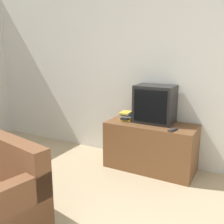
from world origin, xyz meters
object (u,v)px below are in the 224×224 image
Objects in this scene: book_stack at (127,116)px; remote_on_stand at (173,130)px; tv_stand at (151,146)px; television at (155,104)px.

book_stack is 1.34× the size of remote_on_stand.
book_stack is at bearing -179.26° from tv_stand.
remote_on_stand is (0.35, -0.18, 0.34)m from tv_stand.
tv_stand is 7.33× the size of remote_on_stand.
television is at bearing 141.72° from remote_on_stand.
remote_on_stand is (0.71, -0.17, -0.05)m from book_stack.
remote_on_stand is at bearing -27.42° from tv_stand.
television is at bearing 85.08° from tv_stand.
tv_stand is at bearing 0.74° from book_stack.
tv_stand is 0.52m from remote_on_stand.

